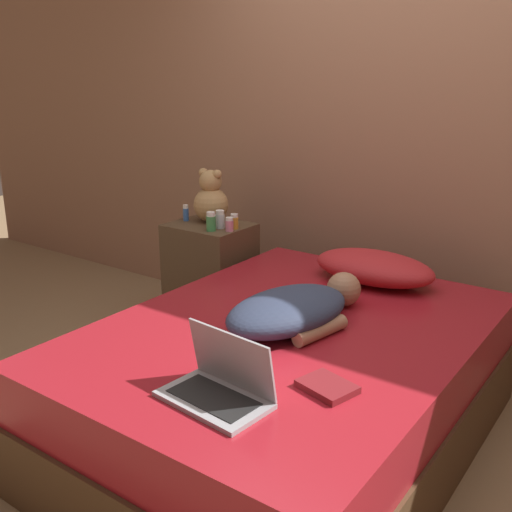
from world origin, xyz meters
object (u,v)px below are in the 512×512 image
teddy_bear (211,199)px  book (327,387)px  bottle_pink (229,224)px  bottle_amber (234,222)px  pillow (374,267)px  laptop (220,384)px  bottle_clear (220,219)px  bottle_blue (186,213)px  person_lying (294,308)px  bottle_green (211,222)px

teddy_bear → book: size_ratio=1.53×
bottle_pink → bottle_amber: bearing=98.8°
pillow → bottle_amber: bottle_amber is taller
laptop → book: bearing=49.6°
bottle_clear → bottle_amber: size_ratio=1.20×
book → bottle_blue: bearing=146.4°
person_lying → laptop: laptop is taller
bottle_clear → pillow: bearing=3.4°
bottle_amber → book: (1.19, -1.04, -0.18)m
pillow → bottle_amber: size_ratio=7.06×
pillow → bottle_green: bottle_green is taller
bottle_green → book: bearing=-36.3°
laptop → teddy_bear: size_ratio=1.18×
person_lying → bottle_pink: size_ratio=9.64×
bottle_clear → laptop: bearing=-51.1°
bottle_clear → bottle_green: 0.08m
bottle_clear → bottle_pink: (0.08, -0.02, -0.01)m
pillow → person_lying: same height
person_lying → bottle_clear: (-0.89, 0.63, 0.13)m
laptop → bottle_blue: bearing=140.8°
pillow → bottle_blue: 1.22m
bottle_pink → bottle_amber: (-0.01, 0.06, 0.00)m
person_lying → teddy_bear: size_ratio=2.40×
person_lying → bottle_amber: 1.06m
teddy_bear → bottle_blue: 0.18m
laptop → teddy_bear: 1.78m
laptop → bottle_amber: bottle_amber is taller
teddy_bear → bottle_blue: bearing=-153.5°
teddy_bear → bottle_pink: size_ratio=4.01×
bottle_green → bottle_amber: 0.14m
bottle_green → bottle_amber: size_ratio=1.24×
bottle_amber → person_lying: bearing=-38.9°
bottle_blue → book: (1.54, -1.03, -0.19)m
person_lying → bottle_green: (-0.90, 0.55, 0.13)m
bottle_pink → bottle_green: bearing=-148.1°
pillow → bottle_pink: 0.86m
laptop → bottle_blue: size_ratio=3.83×
person_lying → book: 0.53m
person_lying → bottle_clear: size_ratio=7.28×
bottle_green → bottle_clear: bearing=87.0°
teddy_bear → book: (1.40, -1.09, -0.28)m
person_lying → bottle_clear: 1.10m
bottle_blue → book: 1.86m
bottle_clear → bottle_green: (-0.00, -0.08, 0.00)m
laptop → bottle_green: size_ratio=3.45×
pillow → bottle_clear: bottle_clear is taller
pillow → book: bearing=-72.6°
bottle_green → bottle_amber: bottle_green is taller
laptop → bottle_blue: 1.82m
bottle_pink → bottle_blue: bearing=173.6°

